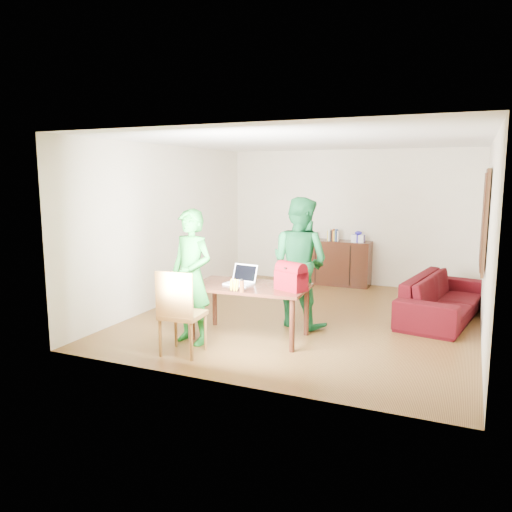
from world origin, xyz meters
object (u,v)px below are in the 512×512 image
at_px(table, 250,292).
at_px(chair, 183,330).
at_px(person_near, 191,277).
at_px(sofa, 443,298).
at_px(laptop, 239,281).
at_px(red_bag, 291,279).
at_px(person_far, 300,262).
at_px(bottle, 242,286).

distance_m(table, chair, 1.10).
height_order(person_near, sofa, person_near).
bearing_deg(laptop, chair, -104.25).
xyz_separation_m(person_near, red_bag, (1.22, 0.45, -0.01)).
distance_m(person_far, sofa, 2.36).
relative_size(person_far, bottle, 11.09).
height_order(person_far, sofa, person_far).
bearing_deg(table, chair, -121.92).
height_order(chair, red_bag, chair).
relative_size(chair, person_near, 0.60).
distance_m(person_near, person_far, 1.68).
bearing_deg(sofa, red_bag, 149.64).
height_order(person_far, red_bag, person_far).
height_order(chair, person_near, person_near).
distance_m(person_near, red_bag, 1.30).
height_order(person_near, person_far, person_far).
bearing_deg(laptop, table, 11.35).
distance_m(chair, red_bag, 1.52).
relative_size(chair, bottle, 6.28).
height_order(person_far, bottle, person_far).
height_order(chair, bottle, chair).
relative_size(person_near, red_bag, 4.49).
distance_m(bottle, sofa, 3.38).
xyz_separation_m(chair, sofa, (2.86, 2.95, 0.02)).
xyz_separation_m(person_far, sofa, (1.93, 1.21, -0.62)).
relative_size(table, bottle, 9.39).
relative_size(chair, person_far, 0.57).
relative_size(person_near, sofa, 0.79).
xyz_separation_m(chair, bottle, (0.57, 0.51, 0.50)).
bearing_deg(bottle, person_near, -173.28).
relative_size(table, laptop, 4.09).
height_order(person_near, red_bag, person_near).
bearing_deg(laptop, person_near, -127.76).
xyz_separation_m(chair, red_bag, (1.10, 0.88, 0.56)).
distance_m(chair, bottle, 0.92).
bearing_deg(sofa, table, 140.72).
bearing_deg(chair, person_far, 57.72).
relative_size(table, sofa, 0.71).
relative_size(person_near, person_far, 0.94).
distance_m(laptop, sofa, 3.27).
bearing_deg(sofa, laptop, 139.05).
bearing_deg(sofa, person_far, 131.90).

